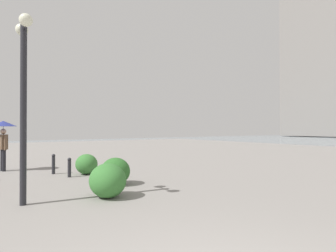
{
  "coord_description": "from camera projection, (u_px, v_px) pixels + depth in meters",
  "views": [
    {
      "loc": [
        -1.72,
        1.9,
        1.72
      ],
      "look_at": [
        8.19,
        -4.86,
        1.83
      ],
      "focal_mm": 29.73,
      "sensor_mm": 36.0,
      "label": 1
    }
  ],
  "objects": [
    {
      "name": "lamppost",
      "position": [
        24.0,
        82.0,
        6.26
      ],
      "size": [
        0.98,
        0.28,
        4.2
      ],
      "color": "#232328",
      "rests_on": "ground"
    },
    {
      "name": "bollard_mid",
      "position": [
        53.0,
        163.0,
        10.51
      ],
      "size": [
        0.13,
        0.13,
        0.76
      ],
      "color": "#232328",
      "rests_on": "ground"
    },
    {
      "name": "shrub_low",
      "position": [
        87.0,
        164.0,
        10.46
      ],
      "size": [
        0.89,
        0.8,
        0.76
      ],
      "color": "#387533",
      "rests_on": "ground"
    },
    {
      "name": "shrub_round",
      "position": [
        115.0,
        171.0,
        8.52
      ],
      "size": [
        0.97,
        0.87,
        0.82
      ],
      "color": "#2D6628",
      "rests_on": "ground"
    },
    {
      "name": "bollard_near",
      "position": [
        69.0,
        167.0,
        9.82
      ],
      "size": [
        0.13,
        0.13,
        0.69
      ],
      "color": "#232328",
      "rests_on": "ground"
    },
    {
      "name": "pedestrian",
      "position": [
        3.0,
        131.0,
        11.24
      ],
      "size": [
        1.0,
        1.0,
        2.03
      ],
      "color": "black",
      "rests_on": "ground"
    },
    {
      "name": "shrub_wide",
      "position": [
        108.0,
        180.0,
        6.92
      ],
      "size": [
        1.0,
        0.9,
        0.85
      ],
      "color": "#387533",
      "rests_on": "ground"
    },
    {
      "name": "building_annex",
      "position": [
        329.0,
        50.0,
        65.03
      ],
      "size": [
        15.3,
        15.54,
        39.99
      ],
      "color": "gray",
      "rests_on": "ground"
    }
  ]
}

